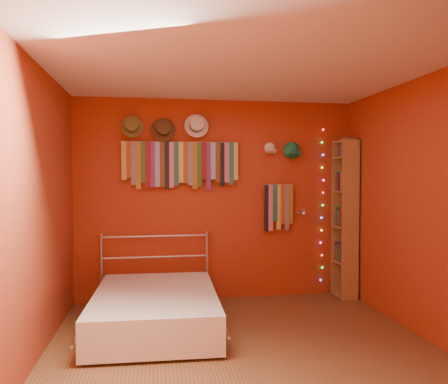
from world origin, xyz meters
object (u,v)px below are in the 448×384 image
tie_rack (181,163)px  reading_lamp (303,213)px  bed (156,308)px  bookshelf (348,218)px

tie_rack → reading_lamp: tie_rack is taller
reading_lamp → bed: size_ratio=0.16×
bookshelf → bed: 2.68m
tie_rack → reading_lamp: (1.51, -0.16, -0.63)m
tie_rack → reading_lamp: 1.65m
bookshelf → bed: size_ratio=1.10×
tie_rack → bookshelf: bearing=-4.2°
tie_rack → bed: (-0.32, -0.94, -1.51)m
reading_lamp → bed: reading_lamp is taller
tie_rack → bed: bearing=-108.5°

